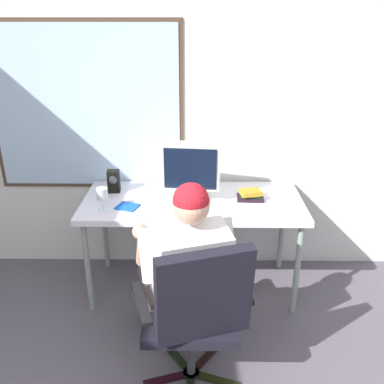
% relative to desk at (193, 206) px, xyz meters
% --- Properties ---
extents(wall_rear, '(4.75, 0.08, 2.62)m').
position_rel_desk_xyz_m(wall_rear, '(-0.15, 0.41, 0.61)').
color(wall_rear, silver).
rests_on(wall_rear, ground).
extents(desk, '(1.58, 0.70, 0.75)m').
position_rel_desk_xyz_m(desk, '(0.00, 0.00, 0.00)').
color(desk, gray).
rests_on(desk, ground).
extents(office_chair, '(0.68, 0.59, 0.99)m').
position_rel_desk_xyz_m(office_chair, '(0.03, -0.98, -0.13)').
color(office_chair, black).
rests_on(office_chair, ground).
extents(person_seated, '(0.65, 0.82, 1.22)m').
position_rel_desk_xyz_m(person_seated, '(-0.04, -0.73, -0.05)').
color(person_seated, '#4F4345').
rests_on(person_seated, ground).
extents(crt_monitor, '(0.41, 0.24, 0.42)m').
position_rel_desk_xyz_m(crt_monitor, '(-0.01, 0.01, 0.29)').
color(crt_monitor, beige).
rests_on(crt_monitor, desk).
extents(wine_glass, '(0.08, 0.08, 0.16)m').
position_rel_desk_xyz_m(wine_glass, '(-0.61, -0.18, 0.16)').
color(wine_glass, silver).
rests_on(wine_glass, desk).
extents(desk_speaker, '(0.09, 0.09, 0.17)m').
position_rel_desk_xyz_m(desk_speaker, '(-0.59, 0.14, 0.14)').
color(desk_speaker, black).
rests_on(desk_speaker, desk).
extents(book_stack, '(0.19, 0.15, 0.08)m').
position_rel_desk_xyz_m(book_stack, '(0.41, 0.00, 0.09)').
color(book_stack, black).
rests_on(book_stack, desk).
extents(cd_case, '(0.18, 0.17, 0.01)m').
position_rel_desk_xyz_m(cd_case, '(-0.45, -0.14, 0.06)').
color(cd_case, blue).
rests_on(cd_case, desk).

